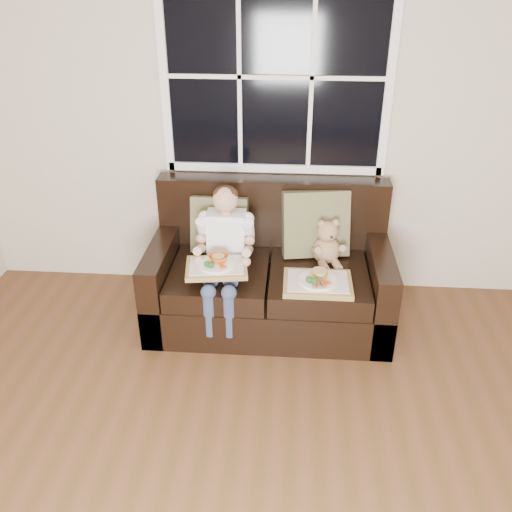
# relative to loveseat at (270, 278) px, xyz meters

# --- Properties ---
(room_walls) EXTENTS (4.52, 5.02, 2.71)m
(room_walls) POSITION_rel_loveseat_xyz_m (-0.05, -2.02, 1.28)
(room_walls) COLOR beige
(room_walls) RESTS_ON ground
(window_back) EXTENTS (1.62, 0.04, 1.37)m
(window_back) POSITION_rel_loveseat_xyz_m (0.00, 0.46, 1.34)
(window_back) COLOR black
(window_back) RESTS_ON room_walls
(loveseat) EXTENTS (1.70, 0.92, 0.96)m
(loveseat) POSITION_rel_loveseat_xyz_m (0.00, 0.00, 0.00)
(loveseat) COLOR black
(loveseat) RESTS_ON ground
(pillow_left) EXTENTS (0.42, 0.20, 0.42)m
(pillow_left) POSITION_rel_loveseat_xyz_m (-0.38, 0.15, 0.35)
(pillow_left) COLOR brown
(pillow_left) RESTS_ON loveseat
(pillow_right) EXTENTS (0.51, 0.30, 0.49)m
(pillow_right) POSITION_rel_loveseat_xyz_m (0.32, 0.15, 0.38)
(pillow_right) COLOR brown
(pillow_right) RESTS_ON loveseat
(child) EXTENTS (0.39, 0.60, 0.88)m
(child) POSITION_rel_loveseat_xyz_m (-0.31, -0.12, 0.34)
(child) COLOR white
(child) RESTS_ON loveseat
(teddy_bear) EXTENTS (0.23, 0.28, 0.35)m
(teddy_bear) POSITION_rel_loveseat_xyz_m (0.40, 0.02, 0.28)
(teddy_bear) COLOR tan
(teddy_bear) RESTS_ON loveseat
(tray_left) EXTENTS (0.44, 0.36, 0.09)m
(tray_left) POSITION_rel_loveseat_xyz_m (-0.34, -0.32, 0.27)
(tray_left) COLOR #9C7D46
(tray_left) RESTS_ON child
(tray_right) EXTENTS (0.45, 0.35, 0.10)m
(tray_right) POSITION_rel_loveseat_xyz_m (0.33, -0.32, 0.17)
(tray_right) COLOR #9C7D46
(tray_right) RESTS_ON loveseat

